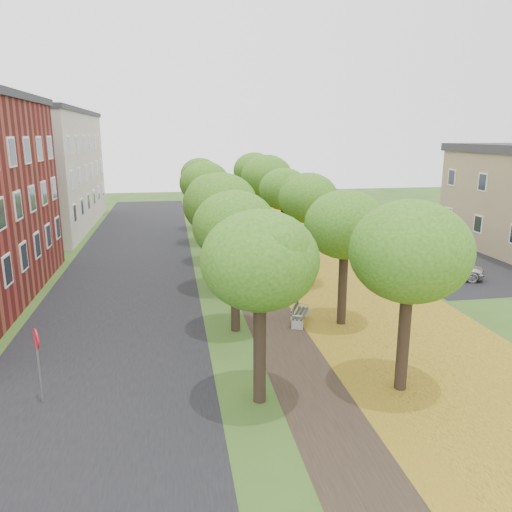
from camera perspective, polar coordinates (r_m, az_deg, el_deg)
name	(u,v)px	position (r m, az deg, el deg)	size (l,w,h in m)	color
ground	(325,395)	(17.14, 7.94, -15.43)	(120.00, 120.00, 0.00)	#2D4C19
street_asphalt	(127,278)	(30.50, -14.48, -2.48)	(8.00, 70.00, 0.01)	black
footpath	(252,273)	(30.74, -0.42, -1.90)	(3.20, 70.00, 0.01)	black
leaf_verge	(330,269)	(31.89, 8.49, -1.47)	(7.50, 70.00, 0.01)	#AF9020
parking_lot	(446,260)	(36.25, 20.88, -0.39)	(9.00, 16.00, 0.01)	black
tree_row_west	(215,197)	(29.54, -4.68, 6.76)	(3.60, 33.60, 6.30)	black
tree_row_east	(295,195)	(30.33, 4.46, 6.94)	(3.60, 33.60, 6.30)	black
building_cream	(30,170)	(48.88, -24.46, 8.94)	(10.30, 20.30, 10.40)	beige
bench	(299,313)	(22.73, 4.97, -6.56)	(1.21, 1.84, 0.85)	#242D27
street_sign	(37,349)	(17.20, -23.73, -9.69)	(0.31, 0.60, 2.48)	slate
car_silver	(445,266)	(31.42, 20.76, -1.08)	(1.75, 4.35, 1.48)	#B4B4B9
car_red	(432,261)	(32.66, 19.48, -0.57)	(1.40, 4.01, 1.32)	maroon
car_grey	(415,253)	(34.62, 17.67, 0.35)	(1.85, 4.55, 1.32)	#323136
car_white	(383,238)	(39.02, 14.36, 2.05)	(2.20, 4.76, 1.32)	silver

